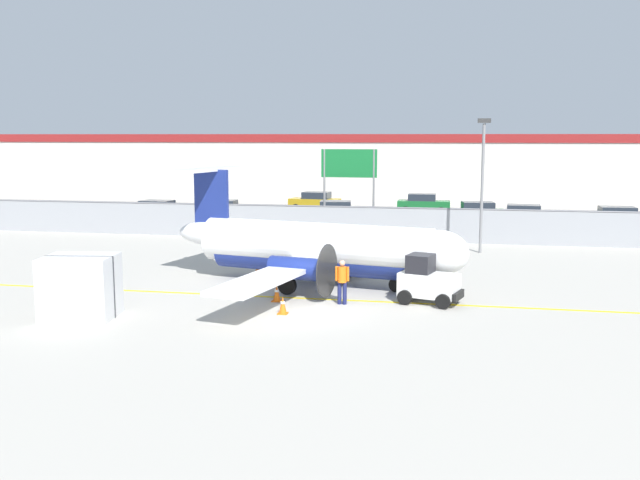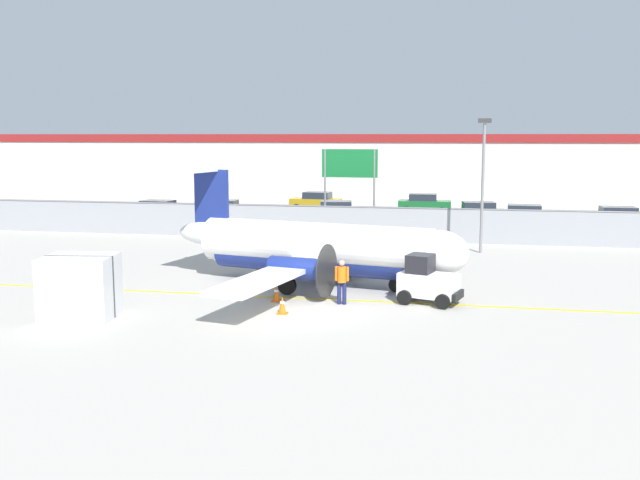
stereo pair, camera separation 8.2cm
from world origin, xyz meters
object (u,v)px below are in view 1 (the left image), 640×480
object	(u,v)px
highway_sign	(349,171)
traffic_cone_far_left	(258,267)
parked_car_5	(476,213)
parked_car_0	(159,211)
parked_car_2	(315,201)
parked_car_6	(522,216)
commuter_airplane	(321,248)
baggage_tug	(428,281)
ground_crew_worker	(342,280)
parked_car_1	(223,211)
apron_light_pole	(483,174)
traffic_cone_near_right	(283,305)
parked_car_3	(337,212)
cargo_container	(80,287)
parked_car_4	(423,204)
parked_car_7	(615,219)
traffic_cone_near_left	(277,293)

from	to	relation	value
highway_sign	traffic_cone_far_left	bearing A→B (deg)	-98.69
traffic_cone_far_left	parked_car_5	size ratio (longest dim) A/B	0.15
parked_car_0	parked_car_2	size ratio (longest dim) A/B	1.00
parked_car_6	parked_car_5	bearing A→B (deg)	-24.76
commuter_airplane	baggage_tug	bearing A→B (deg)	-16.68
ground_crew_worker	parked_car_1	bearing A→B (deg)	28.20
apron_light_pole	baggage_tug	bearing A→B (deg)	-100.43
traffic_cone_far_left	parked_car_2	world-z (taller)	parked_car_2
traffic_cone_near_right	commuter_airplane	bearing A→B (deg)	85.72
commuter_airplane	parked_car_0	bearing A→B (deg)	141.63
parked_car_2	parked_car_0	bearing A→B (deg)	51.56
traffic_cone_near_right	parked_car_3	distance (m)	26.20
highway_sign	parked_car_0	bearing A→B (deg)	168.01
cargo_container	traffic_cone_near_right	world-z (taller)	cargo_container
parked_car_5	traffic_cone_far_left	bearing A→B (deg)	55.09
apron_light_pole	traffic_cone_near_right	bearing A→B (deg)	-115.81
traffic_cone_far_left	parked_car_5	distance (m)	22.80
baggage_tug	traffic_cone_far_left	xyz separation A→B (m)	(-7.98, 4.46, -0.54)
cargo_container	parked_car_2	world-z (taller)	cargo_container
traffic_cone_far_left	baggage_tug	bearing A→B (deg)	-29.18
parked_car_1	parked_car_4	size ratio (longest dim) A/B	1.02
parked_car_4	parked_car_7	world-z (taller)	same
commuter_airplane	baggage_tug	xyz separation A→B (m)	(4.65, -2.54, -0.75)
baggage_tug	parked_car_2	size ratio (longest dim) A/B	0.59
traffic_cone_near_left	parked_car_1	size ratio (longest dim) A/B	0.15
traffic_cone_near_left	traffic_cone_near_right	distance (m)	1.99
parked_car_6	parked_car_0	bearing A→B (deg)	7.79
cargo_container	parked_car_4	distance (m)	37.13
traffic_cone_near_left	parked_car_2	xyz separation A→B (m)	(-4.95, 32.16, 0.58)
apron_light_pole	highway_sign	world-z (taller)	apron_light_pole
parked_car_2	ground_crew_worker	bearing A→B (deg)	108.66
ground_crew_worker	parked_car_6	bearing A→B (deg)	-19.92
parked_car_5	parked_car_0	bearing A→B (deg)	0.45
parked_car_0	highway_sign	bearing A→B (deg)	-5.68
ground_crew_worker	commuter_airplane	bearing A→B (deg)	23.85
parked_car_1	parked_car_5	bearing A→B (deg)	3.68
traffic_cone_far_left	commuter_airplane	bearing A→B (deg)	-29.93
cargo_container	apron_light_pole	distance (m)	22.42
cargo_container	parked_car_3	world-z (taller)	cargo_container
parked_car_0	parked_car_4	xyz separation A→B (m)	(18.62, 9.82, 0.00)
cargo_container	highway_sign	distance (m)	23.79
baggage_tug	parked_car_3	xyz separation A→B (m)	(-7.48, 23.45, 0.04)
baggage_tug	apron_light_pole	world-z (taller)	apron_light_pole
baggage_tug	highway_sign	size ratio (longest dim) A/B	0.46
traffic_cone_near_right	parked_car_7	world-z (taller)	parked_car_7
cargo_container	traffic_cone_near_left	distance (m)	7.23
commuter_airplane	ground_crew_worker	bearing A→B (deg)	-53.94
commuter_airplane	traffic_cone_near_left	distance (m)	3.71
parked_car_2	apron_light_pole	distance (m)	23.13
parked_car_2	parked_car_7	world-z (taller)	same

